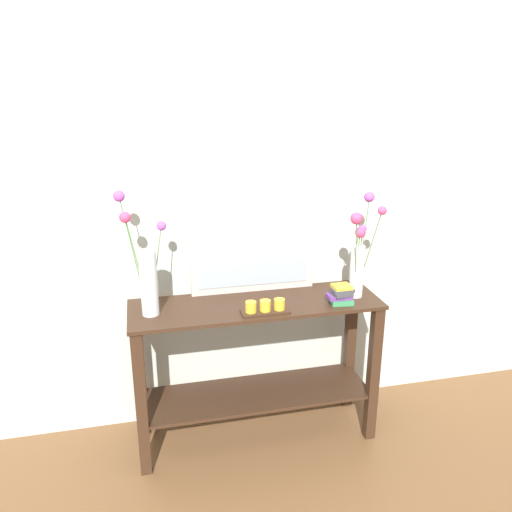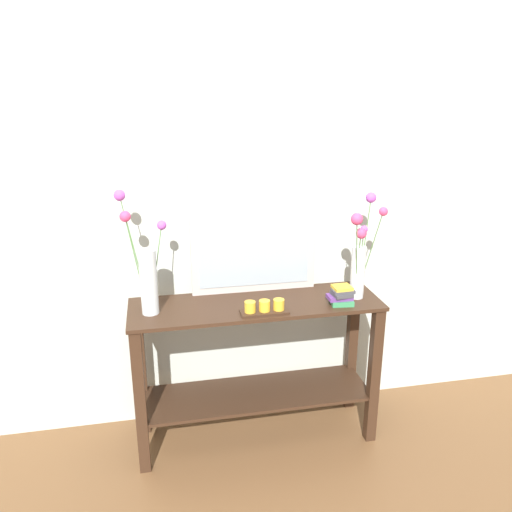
{
  "view_description": "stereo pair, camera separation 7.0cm",
  "coord_description": "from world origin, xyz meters",
  "px_view_note": "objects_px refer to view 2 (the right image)",
  "views": [
    {
      "loc": [
        -0.56,
        -2.41,
        1.9
      ],
      "look_at": [
        0.0,
        0.0,
        1.09
      ],
      "focal_mm": 35.73,
      "sensor_mm": 36.0,
      "label": 1
    },
    {
      "loc": [
        -0.49,
        -2.42,
        1.9
      ],
      "look_at": [
        0.0,
        0.0,
        1.09
      ],
      "focal_mm": 35.73,
      "sensor_mm": 36.0,
      "label": 2
    }
  ],
  "objects_px": {
    "book_stack": "(341,296)",
    "candle_tray": "(264,308)",
    "tall_vase_left": "(146,271)",
    "console_table": "(256,355)",
    "vase_right": "(360,255)",
    "mirror_leaning": "(254,215)"
  },
  "relations": [
    {
      "from": "book_stack",
      "to": "candle_tray",
      "type": "bearing_deg",
      "value": -176.14
    },
    {
      "from": "tall_vase_left",
      "to": "candle_tray",
      "type": "xyz_separation_m",
      "value": [
        0.57,
        -0.13,
        -0.19
      ]
    },
    {
      "from": "console_table",
      "to": "vase_right",
      "type": "distance_m",
      "value": 0.78
    },
    {
      "from": "tall_vase_left",
      "to": "book_stack",
      "type": "relative_size",
      "value": 4.57
    },
    {
      "from": "tall_vase_left",
      "to": "candle_tray",
      "type": "bearing_deg",
      "value": -12.38
    },
    {
      "from": "vase_right",
      "to": "candle_tray",
      "type": "relative_size",
      "value": 2.28
    },
    {
      "from": "candle_tray",
      "to": "book_stack",
      "type": "xyz_separation_m",
      "value": [
        0.42,
        0.03,
        0.02
      ]
    },
    {
      "from": "vase_right",
      "to": "candle_tray",
      "type": "bearing_deg",
      "value": -170.1
    },
    {
      "from": "tall_vase_left",
      "to": "vase_right",
      "type": "distance_m",
      "value": 1.11
    },
    {
      "from": "console_table",
      "to": "candle_tray",
      "type": "bearing_deg",
      "value": -82.81
    },
    {
      "from": "mirror_leaning",
      "to": "book_stack",
      "type": "bearing_deg",
      "value": -33.72
    },
    {
      "from": "vase_right",
      "to": "candle_tray",
      "type": "xyz_separation_m",
      "value": [
        -0.54,
        -0.09,
        -0.21
      ]
    },
    {
      "from": "mirror_leaning",
      "to": "book_stack",
      "type": "relative_size",
      "value": 6.44
    },
    {
      "from": "candle_tray",
      "to": "console_table",
      "type": "bearing_deg",
      "value": 97.19
    },
    {
      "from": "console_table",
      "to": "book_stack",
      "type": "bearing_deg",
      "value": -13.46
    },
    {
      "from": "candle_tray",
      "to": "vase_right",
      "type": "bearing_deg",
      "value": 9.9
    },
    {
      "from": "console_table",
      "to": "tall_vase_left",
      "type": "bearing_deg",
      "value": -179.28
    },
    {
      "from": "vase_right",
      "to": "candle_tray",
      "type": "distance_m",
      "value": 0.58
    },
    {
      "from": "mirror_leaning",
      "to": "candle_tray",
      "type": "relative_size",
      "value": 3.56
    },
    {
      "from": "tall_vase_left",
      "to": "vase_right",
      "type": "relative_size",
      "value": 1.11
    },
    {
      "from": "console_table",
      "to": "tall_vase_left",
      "type": "relative_size",
      "value": 2.15
    },
    {
      "from": "mirror_leaning",
      "to": "tall_vase_left",
      "type": "xyz_separation_m",
      "value": [
        -0.58,
        -0.18,
        -0.21
      ]
    }
  ]
}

